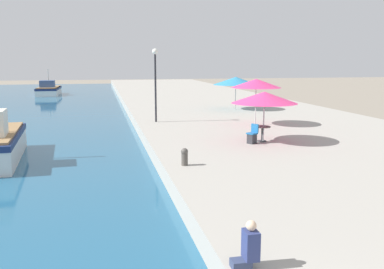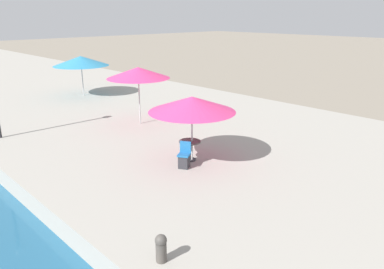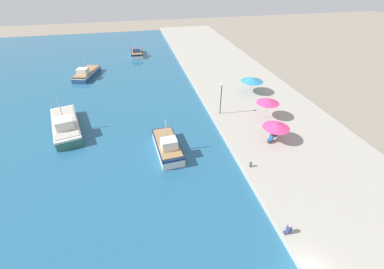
# 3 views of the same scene
# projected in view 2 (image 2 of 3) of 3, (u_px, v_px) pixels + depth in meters

# --- Properties ---
(quay_promenade) EXTENTS (16.00, 90.00, 0.71)m
(quay_promenade) POSITION_uv_depth(u_px,v_px,m) (31.00, 85.00, 30.38)
(quay_promenade) COLOR #A39E93
(quay_promenade) RESTS_ON ground_plane
(cafe_umbrella_pink) EXTENTS (3.11, 3.11, 2.40)m
(cafe_umbrella_pink) POSITION_uv_depth(u_px,v_px,m) (192.00, 104.00, 13.13)
(cafe_umbrella_pink) COLOR #B7B7B7
(cafe_umbrella_pink) RESTS_ON quay_promenade
(cafe_umbrella_white) EXTENTS (3.00, 3.00, 2.76)m
(cafe_umbrella_white) POSITION_uv_depth(u_px,v_px,m) (138.00, 73.00, 17.65)
(cafe_umbrella_white) COLOR #B7B7B7
(cafe_umbrella_white) RESTS_ON quay_promenade
(cafe_umbrella_striped) EXTENTS (3.54, 3.54, 2.56)m
(cafe_umbrella_striped) POSITION_uv_depth(u_px,v_px,m) (81.00, 61.00, 24.12)
(cafe_umbrella_striped) COLOR #B7B7B7
(cafe_umbrella_striped) RESTS_ON quay_promenade
(cafe_table) EXTENTS (0.80, 0.80, 0.74)m
(cafe_table) POSITION_uv_depth(u_px,v_px,m) (190.00, 146.00, 13.65)
(cafe_table) COLOR #333338
(cafe_table) RESTS_ON quay_promenade
(cafe_chair_left) EXTENTS (0.57, 0.56, 0.91)m
(cafe_chair_left) POSITION_uv_depth(u_px,v_px,m) (184.00, 159.00, 13.05)
(cafe_chair_left) COLOR #2D2D33
(cafe_chair_left) RESTS_ON quay_promenade
(mooring_bollard) EXTENTS (0.26, 0.26, 0.65)m
(mooring_bollard) POSITION_uv_depth(u_px,v_px,m) (161.00, 247.00, 8.06)
(mooring_bollard) COLOR #4C4742
(mooring_bollard) RESTS_ON quay_promenade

